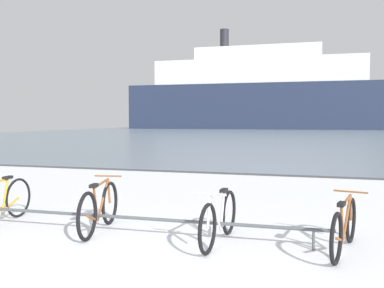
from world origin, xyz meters
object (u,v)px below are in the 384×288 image
bicycle_2 (219,219)px  bicycle_3 (344,227)px  bicycle_1 (99,208)px  ferry_ship (262,95)px

bicycle_2 → bicycle_3: bicycle_2 is taller
bicycle_1 → bicycle_3: (3.62, -0.01, -0.03)m
bicycle_3 → ferry_ship: ferry_ship is taller
bicycle_1 → bicycle_3: bicycle_1 is taller
bicycle_3 → ferry_ship: size_ratio=0.03×
bicycle_1 → bicycle_2: bearing=-2.6°
bicycle_1 → ferry_ship: ferry_ship is taller
ferry_ship → bicycle_2: bearing=-83.1°
bicycle_2 → bicycle_3: bearing=2.6°
bicycle_3 → bicycle_2: bearing=-177.4°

